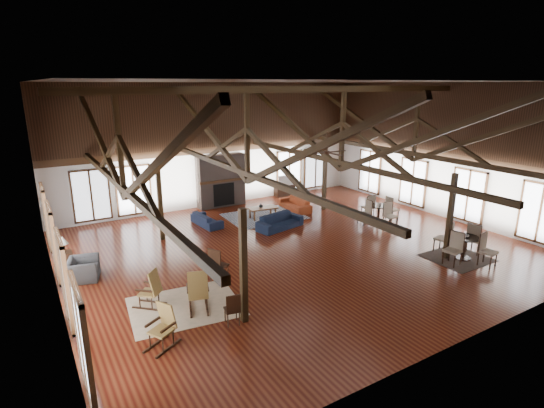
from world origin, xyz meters
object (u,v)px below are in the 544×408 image
cafe_table_far (379,210)px  tv_console (285,190)px  sofa_navy_left (207,219)px  coffee_table (263,208)px  cafe_table_near (465,243)px  sofa_navy_front (280,221)px  sofa_orange (295,204)px  armchair (83,269)px

cafe_table_far → tv_console: bearing=100.1°
sofa_navy_left → tv_console: 6.19m
coffee_table → cafe_table_near: bearing=-58.1°
sofa_navy_front → tv_console: size_ratio=1.83×
cafe_table_near → cafe_table_far: cafe_table_near is taller
sofa_navy_front → sofa_navy_left: size_ratio=1.17×
sofa_orange → cafe_table_far: size_ratio=0.97×
sofa_navy_front → cafe_table_near: cafe_table_near is taller
sofa_orange → cafe_table_near: bearing=16.3°
armchair → sofa_orange: bearing=-58.0°
sofa_navy_left → sofa_navy_front: bearing=-134.1°
cafe_table_near → tv_console: (-0.67, 10.61, -0.28)m
sofa_navy_left → tv_console: tv_console is taller
sofa_navy_front → coffee_table: (0.11, 1.65, 0.14)m
sofa_navy_left → cafe_table_near: 10.26m
sofa_navy_front → cafe_table_far: 4.49m
sofa_navy_front → cafe_table_near: bearing=-70.0°
tv_console → cafe_table_near: bearing=-86.4°
sofa_navy_front → sofa_navy_left: (-2.50, 2.00, -0.05)m
sofa_orange → cafe_table_far: (2.13, -3.46, 0.24)m
armchair → cafe_table_far: (12.10, -0.59, 0.20)m
sofa_navy_front → armchair: bearing=174.4°
sofa_navy_left → sofa_orange: sofa_orange is taller
cafe_table_far → sofa_navy_left: bearing=152.4°
sofa_navy_left → cafe_table_far: size_ratio=0.86×
cafe_table_near → tv_console: bearing=93.6°
cafe_table_near → sofa_navy_left: bearing=128.0°
armchair → cafe_table_far: 12.11m
sofa_navy_left → tv_console: size_ratio=1.56×
cafe_table_far → cafe_table_near: bearing=-95.1°
armchair → sofa_navy_front: bearing=-67.4°
coffee_table → armchair: (-7.98, -2.57, -0.11)m
sofa_navy_front → tv_console: (3.15, 4.53, -0.02)m
sofa_orange → sofa_navy_left: bearing=-86.4°
armchair → coffee_table: bearing=-56.2°
sofa_navy_front → coffee_table: 1.66m
tv_console → armchair: bearing=-153.7°
armchair → tv_console: armchair is taller
cafe_table_near → tv_console: size_ratio=1.92×
cafe_table_far → tv_console: cafe_table_far is taller
sofa_orange → tv_console: 2.78m
sofa_navy_front → cafe_table_near: (3.82, -6.07, 0.26)m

